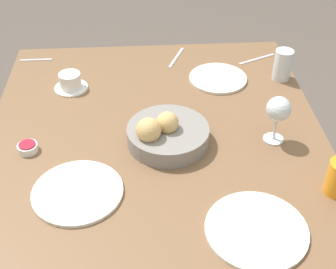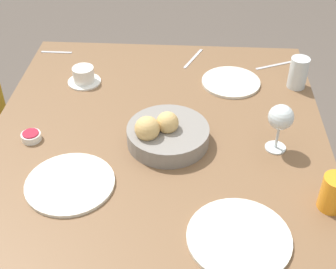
# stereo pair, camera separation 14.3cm
# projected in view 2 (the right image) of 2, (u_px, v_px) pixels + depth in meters

# --- Properties ---
(dining_table) EXTENTS (1.26, 1.07, 0.78)m
(dining_table) POSITION_uv_depth(u_px,v_px,m) (158.00, 162.00, 1.53)
(dining_table) COLOR brown
(dining_table) RESTS_ON ground_plane
(bread_basket) EXTENTS (0.25, 0.25, 0.12)m
(bread_basket) POSITION_uv_depth(u_px,v_px,m) (166.00, 134.00, 1.43)
(bread_basket) COLOR gray
(bread_basket) RESTS_ON dining_table
(plate_near_left) EXTENTS (0.26, 0.26, 0.01)m
(plate_near_left) POSITION_uv_depth(u_px,v_px,m) (239.00, 238.00, 1.15)
(plate_near_left) COLOR silver
(plate_near_left) RESTS_ON dining_table
(plate_near_right) EXTENTS (0.21, 0.21, 0.01)m
(plate_near_right) POSITION_uv_depth(u_px,v_px,m) (231.00, 82.00, 1.72)
(plate_near_right) COLOR silver
(plate_near_right) RESTS_ON dining_table
(plate_far_center) EXTENTS (0.25, 0.25, 0.01)m
(plate_far_center) POSITION_uv_depth(u_px,v_px,m) (70.00, 183.00, 1.30)
(plate_far_center) COLOR silver
(plate_far_center) RESTS_ON dining_table
(juice_glass) EXTENTS (0.07, 0.07, 0.10)m
(juice_glass) POSITION_uv_depth(u_px,v_px,m) (334.00, 193.00, 1.21)
(juice_glass) COLOR orange
(juice_glass) RESTS_ON dining_table
(water_tumbler) EXTENTS (0.07, 0.07, 0.11)m
(water_tumbler) POSITION_uv_depth(u_px,v_px,m) (298.00, 73.00, 1.67)
(water_tumbler) COLOR silver
(water_tumbler) RESTS_ON dining_table
(wine_glass) EXTENTS (0.08, 0.08, 0.16)m
(wine_glass) POSITION_uv_depth(u_px,v_px,m) (281.00, 119.00, 1.36)
(wine_glass) COLOR silver
(wine_glass) RESTS_ON dining_table
(coffee_cup) EXTENTS (0.12, 0.12, 0.06)m
(coffee_cup) POSITION_uv_depth(u_px,v_px,m) (84.00, 76.00, 1.71)
(coffee_cup) COLOR white
(coffee_cup) RESTS_ON dining_table
(jam_bowl_berry) EXTENTS (0.06, 0.06, 0.03)m
(jam_bowl_berry) POSITION_uv_depth(u_px,v_px,m) (31.00, 136.00, 1.46)
(jam_bowl_berry) COLOR white
(jam_bowl_berry) RESTS_ON dining_table
(fork_silver) EXTENTS (0.08, 0.16, 0.00)m
(fork_silver) POSITION_uv_depth(u_px,v_px,m) (275.00, 65.00, 1.82)
(fork_silver) COLOR #B7B7BC
(fork_silver) RESTS_ON dining_table
(knife_silver) EXTENTS (0.16, 0.08, 0.00)m
(knife_silver) POSITION_uv_depth(u_px,v_px,m) (193.00, 59.00, 1.87)
(knife_silver) COLOR #B7B7BC
(knife_silver) RESTS_ON dining_table
(spoon_coffee) EXTENTS (0.01, 0.13, 0.00)m
(spoon_coffee) POSITION_uv_depth(u_px,v_px,m) (57.00, 52.00, 1.91)
(spoon_coffee) COLOR #B7B7BC
(spoon_coffee) RESTS_ON dining_table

